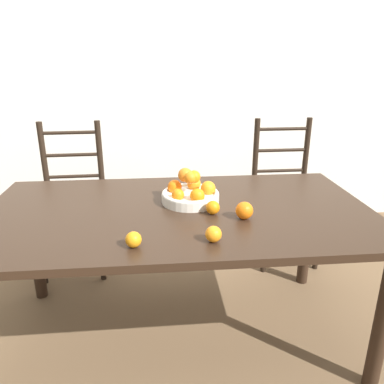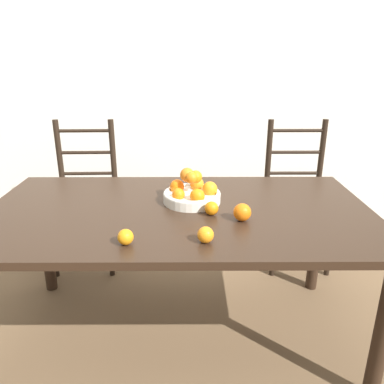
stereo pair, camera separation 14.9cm
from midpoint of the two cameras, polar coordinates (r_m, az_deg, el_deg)
The scene contains 10 objects.
ground_plane at distance 2.19m, azimuth 0.25°, elevation -20.62°, with size 12.00×12.00×0.00m, color brown.
wall_back at distance 3.20m, azimuth 0.01°, elevation 17.71°, with size 8.00×0.06×2.60m.
dining_table at distance 1.83m, azimuth 0.28°, elevation -4.90°, with size 1.85×1.01×0.73m.
fruit_bowl at distance 1.87m, azimuth 2.30°, elevation -0.15°, with size 0.29×0.29×0.17m.
orange_loose_0 at distance 1.46m, azimuth -7.23°, elevation -6.88°, with size 0.06×0.06×0.06m.
orange_loose_1 at distance 1.68m, azimuth 10.19°, elevation -3.10°, with size 0.08×0.08×0.08m.
orange_loose_2 at distance 1.72m, azimuth 5.47°, elevation -2.53°, with size 0.06×0.06×0.06m.
orange_loose_3 at distance 1.47m, azimuth 5.00°, elevation -6.57°, with size 0.07×0.07×0.07m.
chair_left at distance 2.72m, azimuth -14.40°, elevation -1.09°, with size 0.43×0.41×1.01m.
chair_right at distance 2.76m, azimuth 17.15°, elevation -1.02°, with size 0.42×0.40×1.01m.
Camera 2 is at (0.06, -1.67, 1.42)m, focal length 35.00 mm.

